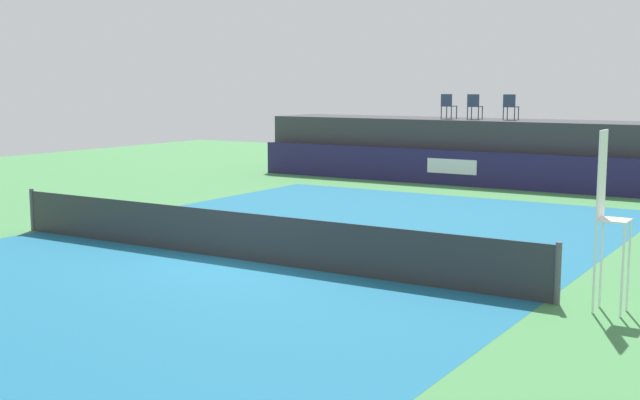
{
  "coord_description": "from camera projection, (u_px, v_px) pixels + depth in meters",
  "views": [
    {
      "loc": [
        9.71,
        -12.61,
        3.43
      ],
      "look_at": [
        0.56,
        2.0,
        1.0
      ],
      "focal_mm": 46.14,
      "sensor_mm": 36.0,
      "label": 1
    }
  ],
  "objects": [
    {
      "name": "ground_plane",
      "position": [
        323.0,
        236.0,
        18.68
      ],
      "size": [
        48.0,
        48.0,
        0.0
      ],
      "primitive_type": "plane",
      "color": "#3D7A42"
    },
    {
      "name": "court_inner",
      "position": [
        242.0,
        260.0,
        16.16
      ],
      "size": [
        12.0,
        22.0,
        0.0
      ],
      "primitive_type": "cube",
      "color": "#16597A",
      "rests_on": "ground"
    },
    {
      "name": "sponsor_wall",
      "position": [
        489.0,
        170.0,
        27.41
      ],
      "size": [
        18.0,
        0.22,
        1.2
      ],
      "color": "#231E4C",
      "rests_on": "ground"
    },
    {
      "name": "spectator_platform",
      "position": [
        507.0,
        151.0,
        28.85
      ],
      "size": [
        18.0,
        2.8,
        2.2
      ],
      "primitive_type": "cube",
      "color": "#38383D",
      "rests_on": "ground"
    },
    {
      "name": "spectator_chair_far_left",
      "position": [
        448.0,
        105.0,
        29.57
      ],
      "size": [
        0.48,
        0.48,
        0.89
      ],
      "color": "#2D3D56",
      "rests_on": "spectator_platform"
    },
    {
      "name": "spectator_chair_left",
      "position": [
        474.0,
        105.0,
        29.08
      ],
      "size": [
        0.45,
        0.45,
        0.89
      ],
      "color": "#2D3D56",
      "rests_on": "spectator_platform"
    },
    {
      "name": "spectator_chair_center",
      "position": [
        510.0,
        106.0,
        28.64
      ],
      "size": [
        0.44,
        0.44,
        0.89
      ],
      "color": "#2D3D56",
      "rests_on": "spectator_platform"
    },
    {
      "name": "umpire_chair",
      "position": [
        607.0,
        208.0,
        12.32
      ],
      "size": [
        0.44,
        0.44,
        2.76
      ],
      "color": "white",
      "rests_on": "ground"
    },
    {
      "name": "tennis_net",
      "position": [
        242.0,
        236.0,
        16.09
      ],
      "size": [
        12.4,
        0.02,
        0.95
      ],
      "primitive_type": "cube",
      "color": "#2D2D2D",
      "rests_on": "ground"
    },
    {
      "name": "net_post_near",
      "position": [
        32.0,
        210.0,
        19.35
      ],
      "size": [
        0.1,
        0.1,
        1.0
      ],
      "primitive_type": "cylinder",
      "color": "#4C4C51",
      "rests_on": "ground"
    },
    {
      "name": "net_post_far",
      "position": [
        558.0,
        273.0,
        12.83
      ],
      "size": [
        0.1,
        0.1,
        1.0
      ],
      "primitive_type": "cylinder",
      "color": "#4C4C51",
      "rests_on": "ground"
    }
  ]
}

